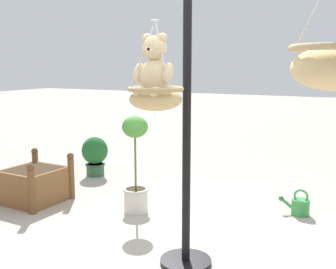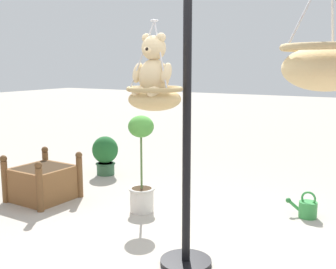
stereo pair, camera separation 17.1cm
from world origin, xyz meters
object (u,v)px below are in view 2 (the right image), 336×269
Objects in this scene: teddy_bear at (153,70)px; hanging_basket_with_teddy at (155,97)px; watering_can at (307,208)px; hanging_basket_left_high at (325,65)px; display_pole_central at (186,168)px; potted_plant_flowering_red at (141,166)px; potted_plant_tall_leafy at (105,154)px; wooden_planter_box at (43,182)px.

hanging_basket_with_teddy is at bearing -90.00° from teddy_bear.
teddy_bear is at bearing 90.00° from hanging_basket_with_teddy.
hanging_basket_with_teddy is at bearing 67.11° from watering_can.
teddy_bear is 1.38m from hanging_basket_left_high.
display_pole_central is 3.98× the size of hanging_basket_left_high.
display_pole_central is 5.54× the size of teddy_bear.
display_pole_central reaches higher than potted_plant_flowering_red.
potted_plant_tall_leafy is (1.40, -1.10, -0.22)m from potted_plant_flowering_red.
potted_plant_tall_leafy is at bearing -36.95° from hanging_basket_left_high.
hanging_basket_left_high is 1.11× the size of potted_plant_tall_leafy.
watering_can is (-3.03, -1.02, -0.13)m from wooden_planter_box.
potted_plant_tall_leafy is at bearing -38.23° from potted_plant_flowering_red.
teddy_bear is 0.63× the size of wooden_planter_box.
teddy_bear is 3.50m from potted_plant_tall_leafy.
hanging_basket_left_high reaches higher than potted_plant_tall_leafy.
potted_plant_tall_leafy reaches higher than watering_can.
display_pole_central reaches higher than wooden_planter_box.
hanging_basket_with_teddy is 2.68m from wooden_planter_box.
display_pole_central is 0.86m from teddy_bear.
teddy_bear is (0.00, 0.02, 0.21)m from hanging_basket_with_teddy.
potted_plant_flowering_red is (0.90, -1.16, -0.90)m from hanging_basket_with_teddy.
hanging_basket_left_high is at bearing 101.89° from watering_can.
hanging_basket_with_teddy is 1.95× the size of watering_can.
watering_can is at bearing -111.58° from display_pole_central.
hanging_basket_left_high is 4.71m from potted_plant_tall_leafy.
hanging_basket_with_teddy reaches higher than potted_plant_tall_leafy.
hanging_basket_with_teddy is 0.89× the size of wooden_planter_box.
potted_plant_flowering_red is 1.80m from potted_plant_tall_leafy.
potted_plant_tall_leafy reaches higher than wooden_planter_box.
teddy_bear is at bearing 127.31° from potted_plant_flowering_red.
teddy_bear is at bearing 135.22° from potted_plant_tall_leafy.
hanging_basket_with_teddy is at bearing 59.04° from display_pole_central.
potted_plant_tall_leafy is at bearing -44.49° from hanging_basket_with_teddy.
teddy_bear is 1.85m from potted_plant_flowering_red.
hanging_basket_left_high reaches higher than watering_can.
potted_plant_flowering_red is at bearing 141.77° from potted_plant_tall_leafy.
wooden_planter_box is 1.36m from potted_plant_tall_leafy.
hanging_basket_left_high reaches higher than potted_plant_flowering_red.
watering_can is (-0.81, -1.94, -1.55)m from teddy_bear.
display_pole_central is 1.59m from hanging_basket_left_high.
watering_can is at bearing -155.96° from potted_plant_flowering_red.
hanging_basket_left_high reaches higher than teddy_bear.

